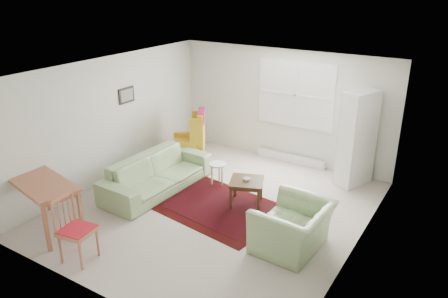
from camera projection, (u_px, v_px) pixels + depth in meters
The scene contains 10 objects.
room at pixel (222, 140), 7.61m from camera, with size 5.04×5.54×2.51m.
rug at pixel (212, 204), 8.02m from camera, with size 2.59×1.66×0.03m, color black, non-canonical shape.
sofa at pixel (157, 167), 8.43m from camera, with size 2.37×0.93×0.96m, color #8BA66F.
armchair at pixel (293, 223), 6.59m from camera, with size 1.14×1.00×0.89m, color #8BA66F.
wingback_chair at pixel (188, 136), 9.69m from camera, with size 0.70×0.74×1.21m, color gold, non-canonical shape.
coffee_table at pixel (246, 192), 7.98m from camera, with size 0.59×0.59×0.48m, color #442914, non-canonical shape.
stool at pixel (218, 174), 8.75m from camera, with size 0.34×0.34×0.46m, color white, non-canonical shape.
cabinet at pixel (357, 139), 8.53m from camera, with size 0.40×0.76×1.91m, color white, non-canonical shape.
desk at pixel (46, 206), 7.11m from camera, with size 1.35×0.68×0.86m, color #AD6445, non-canonical shape.
desk_chair at pixel (77, 229), 6.29m from camera, with size 0.45×0.45×1.04m, color #AD6445, non-canonical shape.
Camera 1 is at (3.82, -5.83, 3.91)m, focal length 35.00 mm.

